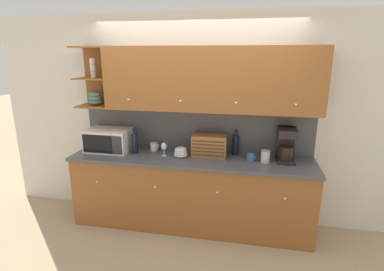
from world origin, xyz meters
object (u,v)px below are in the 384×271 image
object	(u,v)px
mug_blue_second	(251,157)
storage_canister	(265,156)
microwave	(109,140)
coffee_maker	(286,144)
wine_bottle	(236,143)
second_wine_bottle	(135,142)
wine_glass	(164,147)
bread_box	(210,145)
mug	(154,146)
bowl_stack_on_counter	(181,152)

from	to	relation	value
mug_blue_second	storage_canister	bearing A→B (deg)	1.46
microwave	coffee_maker	world-z (taller)	coffee_maker
wine_bottle	coffee_maker	xyz separation A→B (m)	(0.58, -0.11, 0.06)
second_wine_bottle	wine_bottle	size ratio (longest dim) A/B	1.03
wine_glass	mug_blue_second	size ratio (longest dim) A/B	1.75
bread_box	wine_glass	bearing A→B (deg)	-167.99
microwave	storage_canister	size ratio (longest dim) A/B	3.86
mug	mug_blue_second	bearing A→B (deg)	-7.46
microwave	mug_blue_second	size ratio (longest dim) A/B	5.73
bowl_stack_on_counter	mug_blue_second	size ratio (longest dim) A/B	1.77
second_wine_bottle	bowl_stack_on_counter	size ratio (longest dim) A/B	1.91
wine_glass	coffee_maker	bearing A→B (deg)	4.53
storage_canister	second_wine_bottle	bearing A→B (deg)	179.71
mug	coffee_maker	size ratio (longest dim) A/B	0.27
second_wine_bottle	mug	world-z (taller)	second_wine_bottle
wine_glass	coffee_maker	size ratio (longest dim) A/B	0.43
mug	bread_box	size ratio (longest dim) A/B	0.26
coffee_maker	second_wine_bottle	bearing A→B (deg)	-177.28
second_wine_bottle	bowl_stack_on_counter	world-z (taller)	second_wine_bottle
bowl_stack_on_counter	bread_box	xyz separation A→B (m)	(0.34, 0.10, 0.08)
microwave	wine_glass	size ratio (longest dim) A/B	3.26
mug	wine_glass	xyz separation A→B (m)	(0.18, -0.18, 0.06)
microwave	wine_glass	distance (m)	0.75
second_wine_bottle	coffee_maker	distance (m)	1.83
mug_blue_second	coffee_maker	bearing A→B (deg)	14.07
wine_glass	coffee_maker	world-z (taller)	coffee_maker
bowl_stack_on_counter	wine_bottle	xyz separation A→B (m)	(0.65, 0.21, 0.09)
bowl_stack_on_counter	bread_box	bearing A→B (deg)	17.06
bread_box	mug	bearing A→B (deg)	175.29
bowl_stack_on_counter	coffee_maker	xyz separation A→B (m)	(1.23, 0.10, 0.15)
bread_box	storage_canister	bearing A→B (deg)	-8.28
microwave	bowl_stack_on_counter	world-z (taller)	microwave
mug	storage_canister	distance (m)	1.40
coffee_maker	mug_blue_second	bearing A→B (deg)	-165.93
coffee_maker	bread_box	bearing A→B (deg)	179.88
wine_bottle	storage_canister	distance (m)	0.42
wine_glass	wine_bottle	size ratio (longest dim) A/B	0.53
coffee_maker	microwave	bearing A→B (deg)	-178.60
mug_blue_second	storage_canister	size ratio (longest dim) A/B	0.67
wine_bottle	mug_blue_second	bearing A→B (deg)	-47.91
second_wine_bottle	wine_bottle	world-z (taller)	second_wine_bottle
wine_bottle	mug_blue_second	size ratio (longest dim) A/B	3.28
second_wine_bottle	bread_box	bearing A→B (deg)	5.42
bread_box	wine_bottle	size ratio (longest dim) A/B	1.31
bowl_stack_on_counter	wine_bottle	world-z (taller)	wine_bottle
microwave	bread_box	world-z (taller)	microwave
mug_blue_second	coffee_maker	size ratio (longest dim) A/B	0.24
bowl_stack_on_counter	mug	bearing A→B (deg)	157.21
wine_bottle	storage_canister	world-z (taller)	wine_bottle
bread_box	storage_canister	world-z (taller)	bread_box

